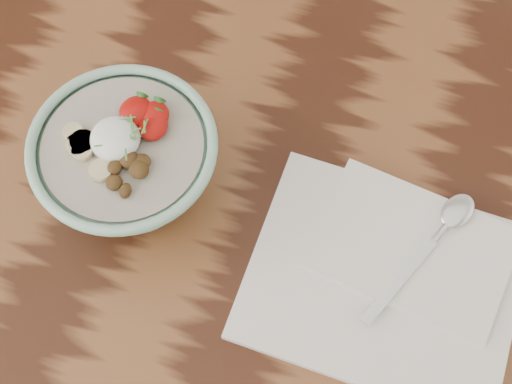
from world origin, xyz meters
TOP-DOWN VIEW (x-y plane):
  - table at (0.00, 0.00)cm, footprint 160.00×90.00cm
  - breakfast_bowl at (-16.37, -4.99)cm, footprint 19.88×19.88cm
  - napkin at (13.80, -6.43)cm, footprint 29.49×25.05cm
  - spoon at (18.18, 0.12)cm, footprint 9.79×18.49cm

SIDE VIEW (x-z plane):
  - table at x=0.00cm, z-range 28.20..103.20cm
  - napkin at x=13.80cm, z-range 74.86..76.63cm
  - spoon at x=18.18cm, z-range 76.69..77.70cm
  - breakfast_bowl at x=-16.37cm, z-range 75.16..88.30cm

